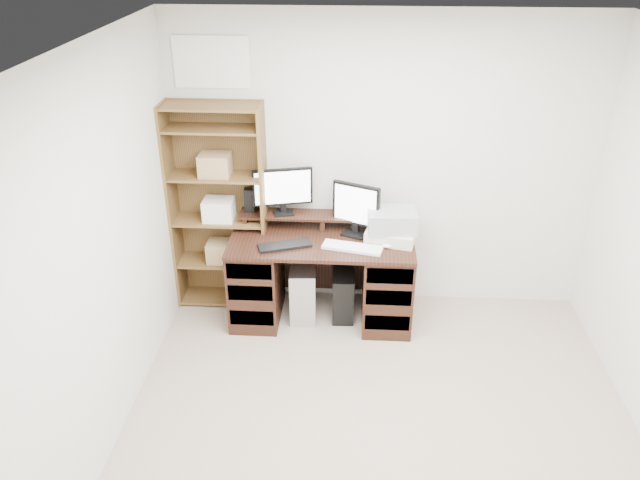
# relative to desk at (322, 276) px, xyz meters

# --- Properties ---
(room) EXTENTS (3.54, 4.04, 2.54)m
(room) POSITION_rel_desk_xyz_m (0.47, -1.64, 0.86)
(room) COLOR tan
(room) RESTS_ON ground
(desk) EXTENTS (1.50, 0.70, 0.75)m
(desk) POSITION_rel_desk_xyz_m (0.00, 0.00, 0.00)
(desk) COLOR black
(desk) RESTS_ON ground
(riser_shelf) EXTENTS (1.40, 0.22, 0.12)m
(riser_shelf) POSITION_rel_desk_xyz_m (0.00, 0.21, 0.45)
(riser_shelf) COLOR black
(riser_shelf) RESTS_ON desk
(monitor_wide) EXTENTS (0.49, 0.17, 0.39)m
(monitor_wide) POSITION_rel_desk_xyz_m (-0.34, 0.22, 0.70)
(monitor_wide) COLOR black
(monitor_wide) RESTS_ON riser_shelf
(monitor_small) EXTENTS (0.38, 0.22, 0.44)m
(monitor_small) POSITION_rel_desk_xyz_m (0.27, 0.11, 0.60)
(monitor_small) COLOR black
(monitor_small) RESTS_ON desk
(speaker) EXTENTS (0.08, 0.08, 0.20)m
(speaker) POSITION_rel_desk_xyz_m (-0.62, 0.24, 0.58)
(speaker) COLOR black
(speaker) RESTS_ON riser_shelf
(keyboard_black) EXTENTS (0.44, 0.27, 0.02)m
(keyboard_black) POSITION_rel_desk_xyz_m (-0.28, -0.16, 0.37)
(keyboard_black) COLOR black
(keyboard_black) RESTS_ON desk
(keyboard_white) EXTENTS (0.49, 0.24, 0.02)m
(keyboard_white) POSITION_rel_desk_xyz_m (0.25, -0.16, 0.37)
(keyboard_white) COLOR white
(keyboard_white) RESTS_ON desk
(mouse) EXTENTS (0.10, 0.07, 0.04)m
(mouse) POSITION_rel_desk_xyz_m (0.53, -0.12, 0.38)
(mouse) COLOR white
(mouse) RESTS_ON desk
(printer) EXTENTS (0.44, 0.37, 0.10)m
(printer) POSITION_rel_desk_xyz_m (0.56, 0.01, 0.41)
(printer) COLOR beige
(printer) RESTS_ON desk
(basket) EXTENTS (0.40, 0.30, 0.17)m
(basket) POSITION_rel_desk_xyz_m (0.56, 0.01, 0.54)
(basket) COLOR #91969B
(basket) RESTS_ON printer
(tower_silver) EXTENTS (0.25, 0.49, 0.48)m
(tower_silver) POSITION_rel_desk_xyz_m (-0.16, 0.04, -0.15)
(tower_silver) COLOR #B1B4B8
(tower_silver) RESTS_ON ground
(tower_black) EXTENTS (0.20, 0.43, 0.42)m
(tower_black) POSITION_rel_desk_xyz_m (0.18, 0.05, -0.18)
(tower_black) COLOR black
(tower_black) RESTS_ON ground
(bookshelf) EXTENTS (0.80, 0.30, 1.80)m
(bookshelf) POSITION_rel_desk_xyz_m (-0.88, 0.21, 0.53)
(bookshelf) COLOR brown
(bookshelf) RESTS_ON ground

